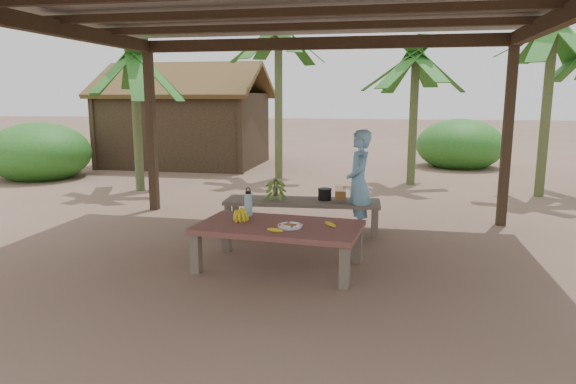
% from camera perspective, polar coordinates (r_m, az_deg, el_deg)
% --- Properties ---
extents(ground, '(80.00, 80.00, 0.00)m').
position_cam_1_polar(ground, '(6.11, 0.12, -7.62)').
color(ground, brown).
rests_on(ground, ground).
extents(pavilion, '(6.60, 5.60, 2.95)m').
position_cam_1_polar(pavilion, '(5.86, -0.03, 19.14)').
color(pavilion, black).
rests_on(pavilion, ground).
extents(work_table, '(1.88, 1.16, 0.50)m').
position_cam_1_polar(work_table, '(5.74, -1.00, -4.27)').
color(work_table, brown).
rests_on(work_table, ground).
extents(bench, '(2.23, 0.73, 0.45)m').
position_cam_1_polar(bench, '(7.33, 1.57, -1.34)').
color(bench, brown).
rests_on(bench, ground).
extents(ripe_banana_bunch, '(0.30, 0.28, 0.15)m').
position_cam_1_polar(ripe_banana_bunch, '(5.94, -5.60, -2.41)').
color(ripe_banana_bunch, yellow).
rests_on(ripe_banana_bunch, work_table).
extents(plate, '(0.27, 0.27, 0.04)m').
position_cam_1_polar(plate, '(5.59, 0.23, -3.80)').
color(plate, white).
rests_on(plate, work_table).
extents(loose_banana_front, '(0.18, 0.06, 0.04)m').
position_cam_1_polar(loose_banana_front, '(5.41, -1.44, -4.25)').
color(loose_banana_front, yellow).
rests_on(loose_banana_front, work_table).
extents(loose_banana_side, '(0.15, 0.14, 0.04)m').
position_cam_1_polar(loose_banana_side, '(5.67, 4.75, -3.60)').
color(loose_banana_side, yellow).
rests_on(loose_banana_side, work_table).
extents(water_flask, '(0.09, 0.09, 0.34)m').
position_cam_1_polar(water_flask, '(6.15, -4.43, -1.30)').
color(water_flask, '#43ABD1').
rests_on(water_flask, work_table).
extents(green_banana_stalk, '(0.28, 0.28, 0.31)m').
position_cam_1_polar(green_banana_stalk, '(7.34, -1.37, 0.34)').
color(green_banana_stalk, '#598C2D').
rests_on(green_banana_stalk, bench).
extents(cooking_pot, '(0.19, 0.19, 0.16)m').
position_cam_1_polar(cooking_pot, '(7.33, 4.11, -0.28)').
color(cooking_pot, black).
rests_on(cooking_pot, bench).
extents(skewer_rack, '(0.18, 0.09, 0.24)m').
position_cam_1_polar(skewer_rack, '(7.21, 5.85, -0.17)').
color(skewer_rack, '#A57F47').
rests_on(skewer_rack, bench).
extents(woman, '(0.44, 0.59, 1.47)m').
position_cam_1_polar(woman, '(7.15, 7.87, 1.02)').
color(woman, '#7CBDEA').
rests_on(woman, ground).
extents(hut, '(4.40, 3.43, 2.85)m').
position_cam_1_polar(hut, '(14.82, -11.14, 7.25)').
color(hut, black).
rests_on(hut, ground).
extents(banana_plant_ne, '(1.80, 1.80, 3.44)m').
position_cam_1_polar(banana_plant_ne, '(10.98, 27.34, 14.86)').
color(banana_plant_ne, '#596638').
rests_on(banana_plant_ne, ground).
extents(banana_plant_n, '(1.80, 1.80, 3.03)m').
position_cam_1_polar(banana_plant_n, '(11.49, 14.00, 13.42)').
color(banana_plant_n, '#596638').
rests_on(banana_plant_n, ground).
extents(banana_plant_nw, '(1.80, 1.80, 3.70)m').
position_cam_1_polar(banana_plant_nw, '(12.11, -1.08, 16.65)').
color(banana_plant_nw, '#596638').
rests_on(banana_plant_nw, ground).
extents(banana_plant_w, '(1.80, 1.80, 2.94)m').
position_cam_1_polar(banana_plant_w, '(10.88, -16.73, 13.00)').
color(banana_plant_w, '#596638').
rests_on(banana_plant_w, ground).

